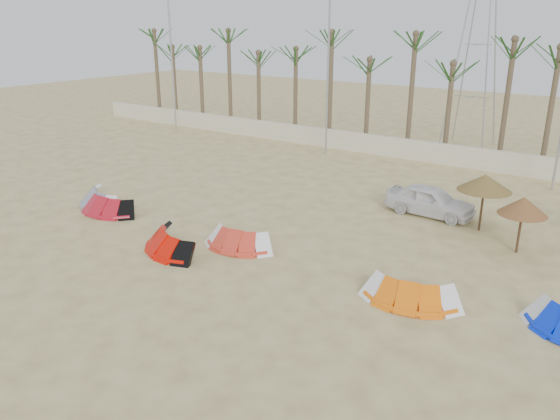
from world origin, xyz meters
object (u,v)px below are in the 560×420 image
Objects in this scene: kite_grey at (104,196)px; kite_red_right at (242,237)px; kite_red_mid at (175,239)px; parasol_mid at (523,206)px; kite_red_left at (112,203)px; kite_orange at (414,289)px; car at (430,201)px; parasol_left at (485,183)px.

kite_grey is 1.14× the size of kite_red_right.
parasol_mid reaches higher than kite_red_mid.
kite_grey is 1.24m from kite_red_left.
kite_orange is 1.47× the size of parasol_mid.
car is (13.68, 7.69, 0.28)m from kite_grey.
kite_red_left is at bearing -160.72° from parasol_mid.
kite_grey is 15.70m from car.
kite_grey is 16.21m from kite_orange.
kite_grey is 1.54× the size of parasol_mid.
car reaches higher than kite_orange.
kite_orange is at bearing 8.38° from kite_red_mid.
parasol_mid reaches higher than car.
kite_red_mid is at bearing 147.08° from car.
parasol_mid is (1.89, -1.56, -0.22)m from parasol_left.
kite_red_right is 10.44m from parasol_left.
parasol_left is at bearing 26.46° from kite_red_left.
kite_orange is at bearing -2.16° from kite_red_right.
kite_red_mid is 1.11× the size of kite_orange.
parasol_mid reaches higher than kite_grey.
kite_red_right is (8.88, -0.24, -0.00)m from kite_grey.
kite_red_left and kite_orange have the same top height.
kite_red_left is at bearing -153.54° from parasol_left.
parasol_left is (16.16, 7.03, 1.73)m from kite_grey.
parasol_left reaches higher than parasol_mid.
parasol_left is 2.95m from car.
car is at bearing 54.37° from kite_red_mid.
car is at bearing 58.77° from kite_red_right.
kite_red_left is 0.88× the size of kite_red_mid.
kite_grey is at bearing 178.42° from kite_red_right.
car reaches higher than kite_red_left.
kite_grey and kite_red_right have the same top height.
kite_red_right is at bearing 1.44° from kite_red_left.
kite_red_left is 14.93m from car.
kite_red_left is 16.85m from parasol_left.
kite_red_left is 0.98× the size of kite_orange.
kite_red_right and kite_orange have the same top height.
parasol_left is at bearing 90.27° from kite_orange.
parasol_mid is (18.05, 5.47, 1.50)m from kite_grey.
kite_red_left is at bearing 125.68° from car.
kite_orange is (9.39, 1.38, -0.00)m from kite_red_mid.
kite_grey is 0.86× the size of car.
kite_grey is at bearing -156.50° from parasol_left.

